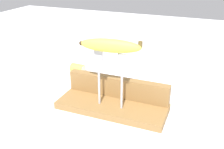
{
  "coord_description": "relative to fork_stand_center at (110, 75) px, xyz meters",
  "views": [
    {
      "loc": [
        0.27,
        -0.66,
        0.44
      ],
      "look_at": [
        0.0,
        0.0,
        0.12
      ],
      "focal_mm": 41.91,
      "sensor_mm": 36.0,
      "label": 1
    }
  ],
  "objects": [
    {
      "name": "banana_raised_center",
      "position": [
        -0.0,
        -0.0,
        0.09
      ],
      "size": [
        0.18,
        0.06,
        0.04
      ],
      "color": "#DBD147",
      "rests_on": "fork_stand_center"
    },
    {
      "name": "fork_fallen_near",
      "position": [
        -0.29,
        -0.06,
        -0.12
      ],
      "size": [
        0.08,
        0.16,
        0.01
      ],
      "color": "#B2B2B7",
      "rests_on": "ground"
    },
    {
      "name": "banana_chunk_near",
      "position": [
        -0.24,
        0.23,
        -0.11
      ],
      "size": [
        0.06,
        0.04,
        0.04
      ],
      "color": "#DBD147",
      "rests_on": "ground"
    },
    {
      "name": "ground_plane",
      "position": [
        -0.0,
        0.01,
        -0.13
      ],
      "size": [
        3.0,
        3.0,
        0.0
      ],
      "primitive_type": "plane",
      "color": "silver"
    },
    {
      "name": "fork_fallen_far",
      "position": [
        -0.1,
        0.26,
        -0.12
      ],
      "size": [
        0.06,
        0.19,
        0.01
      ],
      "color": "#B2B2B7",
      "rests_on": "ground"
    },
    {
      "name": "board_backstop",
      "position": [
        -0.0,
        0.07,
        -0.07
      ],
      "size": [
        0.34,
        0.03,
        0.07
      ],
      "primitive_type": "cube",
      "color": "olive",
      "rests_on": "wooden_board"
    },
    {
      "name": "wooden_board",
      "position": [
        -0.0,
        0.01,
        -0.12
      ],
      "size": [
        0.35,
        0.13,
        0.02
      ],
      "primitive_type": "cube",
      "color": "olive",
      "rests_on": "ground"
    },
    {
      "name": "fork_stand_center",
      "position": [
        0.0,
        0.0,
        0.0
      ],
      "size": [
        0.1,
        0.01,
        0.17
      ],
      "color": "#B2B2B7",
      "rests_on": "wooden_board"
    }
  ]
}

